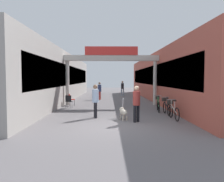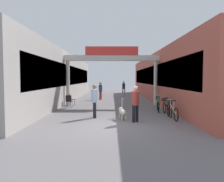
{
  "view_description": "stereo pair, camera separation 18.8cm",
  "coord_description": "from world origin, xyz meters",
  "px_view_note": "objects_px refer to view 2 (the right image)",
  "views": [
    {
      "loc": [
        -0.17,
        -9.3,
        2.04
      ],
      "look_at": [
        0.0,
        3.55,
        1.3
      ],
      "focal_mm": 35.0,
      "sensor_mm": 36.0,
      "label": 1
    },
    {
      "loc": [
        0.02,
        -9.3,
        2.04
      ],
      "look_at": [
        0.0,
        3.55,
        1.3
      ],
      "focal_mm": 35.0,
      "sensor_mm": 36.0,
      "label": 2
    }
  ],
  "objects_px": {
    "pedestrian_companion": "(95,99)",
    "bicycle_black_second": "(166,107)",
    "cafe_chair_black_nearer": "(69,100)",
    "cafe_chair_red_farther": "(72,99)",
    "dog_on_leash": "(123,112)",
    "bicycle_green_third": "(158,104)",
    "bicycle_silver_nearest": "(173,111)",
    "pedestrian_elderly_walking": "(124,87)",
    "bollard_post_metal": "(123,107)",
    "pedestrian_with_dog": "(136,101)",
    "pedestrian_carrying_crate": "(101,90)"
  },
  "relations": [
    {
      "from": "pedestrian_carrying_crate",
      "to": "pedestrian_elderly_walking",
      "type": "xyz_separation_m",
      "value": [
        2.49,
        4.75,
        0.04
      ]
    },
    {
      "from": "cafe_chair_black_nearer",
      "to": "pedestrian_with_dog",
      "type": "bearing_deg",
      "value": -49.7
    },
    {
      "from": "cafe_chair_black_nearer",
      "to": "bicycle_black_second",
      "type": "bearing_deg",
      "value": -23.58
    },
    {
      "from": "pedestrian_companion",
      "to": "pedestrian_elderly_walking",
      "type": "height_order",
      "value": "pedestrian_elderly_walking"
    },
    {
      "from": "pedestrian_companion",
      "to": "bicycle_silver_nearest",
      "type": "relative_size",
      "value": 1.02
    },
    {
      "from": "pedestrian_companion",
      "to": "bicycle_silver_nearest",
      "type": "bearing_deg",
      "value": -5.9
    },
    {
      "from": "bicycle_silver_nearest",
      "to": "cafe_chair_black_nearer",
      "type": "bearing_deg",
      "value": 145.89
    },
    {
      "from": "dog_on_leash",
      "to": "bicycle_green_third",
      "type": "distance_m",
      "value": 3.58
    },
    {
      "from": "pedestrian_companion",
      "to": "pedestrian_with_dog",
      "type": "bearing_deg",
      "value": -29.43
    },
    {
      "from": "cafe_chair_red_farther",
      "to": "bicycle_black_second",
      "type": "bearing_deg",
      "value": -33.23
    },
    {
      "from": "pedestrian_with_dog",
      "to": "bollard_post_metal",
      "type": "height_order",
      "value": "pedestrian_with_dog"
    },
    {
      "from": "bicycle_silver_nearest",
      "to": "cafe_chair_black_nearer",
      "type": "height_order",
      "value": "bicycle_silver_nearest"
    },
    {
      "from": "pedestrian_with_dog",
      "to": "cafe_chair_red_farther",
      "type": "xyz_separation_m",
      "value": [
        -4.13,
        6.14,
        -0.43
      ]
    },
    {
      "from": "pedestrian_companion",
      "to": "cafe_chair_black_nearer",
      "type": "distance_m",
      "value": 4.21
    },
    {
      "from": "pedestrian_elderly_walking",
      "to": "bicycle_green_third",
      "type": "bearing_deg",
      "value": -83.13
    },
    {
      "from": "pedestrian_elderly_walking",
      "to": "cafe_chair_black_nearer",
      "type": "xyz_separation_m",
      "value": [
        -4.33,
        -10.8,
        -0.46
      ]
    },
    {
      "from": "pedestrian_elderly_walking",
      "to": "bicycle_black_second",
      "type": "xyz_separation_m",
      "value": [
        1.67,
        -13.42,
        -0.57
      ]
    },
    {
      "from": "cafe_chair_black_nearer",
      "to": "cafe_chair_red_farther",
      "type": "height_order",
      "value": "same"
    },
    {
      "from": "pedestrian_elderly_walking",
      "to": "bicycle_black_second",
      "type": "distance_m",
      "value": 13.54
    },
    {
      "from": "pedestrian_companion",
      "to": "cafe_chair_red_farther",
      "type": "relative_size",
      "value": 1.94
    },
    {
      "from": "bicycle_black_second",
      "to": "cafe_chair_red_farther",
      "type": "bearing_deg",
      "value": 146.77
    },
    {
      "from": "pedestrian_with_dog",
      "to": "bicycle_green_third",
      "type": "xyz_separation_m",
      "value": [
        1.77,
        3.31,
        -0.53
      ]
    },
    {
      "from": "bicycle_black_second",
      "to": "pedestrian_carrying_crate",
      "type": "bearing_deg",
      "value": 115.63
    },
    {
      "from": "bollard_post_metal",
      "to": "pedestrian_carrying_crate",
      "type": "bearing_deg",
      "value": 99.89
    },
    {
      "from": "bicycle_black_second",
      "to": "cafe_chair_black_nearer",
      "type": "distance_m",
      "value": 6.55
    },
    {
      "from": "pedestrian_elderly_walking",
      "to": "cafe_chair_red_farther",
      "type": "distance_m",
      "value": 10.43
    },
    {
      "from": "dog_on_leash",
      "to": "bicycle_green_third",
      "type": "relative_size",
      "value": 0.5
    },
    {
      "from": "pedestrian_elderly_walking",
      "to": "cafe_chair_black_nearer",
      "type": "distance_m",
      "value": 11.65
    },
    {
      "from": "pedestrian_with_dog",
      "to": "bollard_post_metal",
      "type": "bearing_deg",
      "value": 112.15
    },
    {
      "from": "bicycle_black_second",
      "to": "pedestrian_companion",
      "type": "bearing_deg",
      "value": -165.51
    },
    {
      "from": "pedestrian_elderly_walking",
      "to": "cafe_chair_red_farther",
      "type": "relative_size",
      "value": 1.96
    },
    {
      "from": "bicycle_green_third",
      "to": "bollard_post_metal",
      "type": "relative_size",
      "value": 1.68
    },
    {
      "from": "bicycle_silver_nearest",
      "to": "bollard_post_metal",
      "type": "relative_size",
      "value": 1.69
    },
    {
      "from": "dog_on_leash",
      "to": "bicycle_silver_nearest",
      "type": "relative_size",
      "value": 0.5
    },
    {
      "from": "pedestrian_with_dog",
      "to": "bicycle_black_second",
      "type": "height_order",
      "value": "pedestrian_with_dog"
    },
    {
      "from": "pedestrian_with_dog",
      "to": "bicycle_silver_nearest",
      "type": "height_order",
      "value": "pedestrian_with_dog"
    },
    {
      "from": "dog_on_leash",
      "to": "bicycle_black_second",
      "type": "xyz_separation_m",
      "value": [
        2.54,
        1.54,
        0.06
      ]
    },
    {
      "from": "pedestrian_with_dog",
      "to": "bollard_post_metal",
      "type": "xyz_separation_m",
      "value": [
        -0.55,
        1.34,
        -0.46
      ]
    },
    {
      "from": "pedestrian_companion",
      "to": "bicycle_black_second",
      "type": "relative_size",
      "value": 1.02
    },
    {
      "from": "bicycle_silver_nearest",
      "to": "pedestrian_elderly_walking",
      "type": "bearing_deg",
      "value": 96.33
    },
    {
      "from": "pedestrian_with_dog",
      "to": "cafe_chair_red_farther",
      "type": "relative_size",
      "value": 1.91
    },
    {
      "from": "bicycle_black_second",
      "to": "bollard_post_metal",
      "type": "relative_size",
      "value": 1.69
    },
    {
      "from": "pedestrian_carrying_crate",
      "to": "cafe_chair_black_nearer",
      "type": "relative_size",
      "value": 1.9
    },
    {
      "from": "pedestrian_companion",
      "to": "pedestrian_carrying_crate",
      "type": "distance_m",
      "value": 9.69
    },
    {
      "from": "pedestrian_with_dog",
      "to": "bicycle_green_third",
      "type": "distance_m",
      "value": 3.79
    },
    {
      "from": "cafe_chair_red_farther",
      "to": "bicycle_silver_nearest",
      "type": "bearing_deg",
      "value": -41.77
    },
    {
      "from": "bicycle_silver_nearest",
      "to": "cafe_chair_red_farther",
      "type": "bearing_deg",
      "value": 138.23
    },
    {
      "from": "pedestrian_companion",
      "to": "bicycle_green_third",
      "type": "bearing_deg",
      "value": 30.28
    },
    {
      "from": "dog_on_leash",
      "to": "pedestrian_with_dog",
      "type": "bearing_deg",
      "value": -46.32
    },
    {
      "from": "pedestrian_companion",
      "to": "pedestrian_carrying_crate",
      "type": "relative_size",
      "value": 1.02
    }
  ]
}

